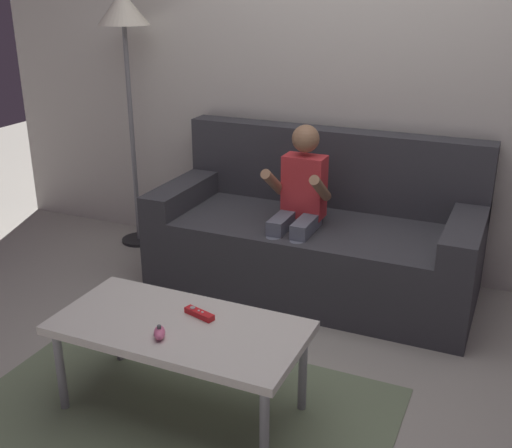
# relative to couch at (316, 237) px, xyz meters

# --- Properties ---
(ground_plane) EXTENTS (10.18, 10.18, 0.00)m
(ground_plane) POSITION_rel_couch_xyz_m (0.11, -1.09, -0.30)
(ground_plane) COLOR #9E998E
(wall_back) EXTENTS (5.09, 0.05, 2.50)m
(wall_back) POSITION_rel_couch_xyz_m (0.11, 0.39, 0.95)
(wall_back) COLOR beige
(wall_back) RESTS_ON ground
(couch) EXTENTS (1.82, 0.80, 0.88)m
(couch) POSITION_rel_couch_xyz_m (0.00, 0.00, 0.00)
(couch) COLOR #38383D
(couch) RESTS_ON ground
(person_seated_on_couch) EXTENTS (0.32, 0.39, 0.97)m
(person_seated_on_couch) POSITION_rel_couch_xyz_m (-0.05, -0.18, 0.26)
(person_seated_on_couch) COLOR slate
(person_seated_on_couch) RESTS_ON ground
(coffee_table) EXTENTS (1.01, 0.50, 0.40)m
(coffee_table) POSITION_rel_couch_xyz_m (-0.13, -1.33, 0.07)
(coffee_table) COLOR beige
(coffee_table) RESTS_ON ground
(area_rug) EXTENTS (1.72, 1.04, 0.01)m
(area_rug) POSITION_rel_couch_xyz_m (-0.13, -1.33, -0.30)
(area_rug) COLOR #6B7A5B
(area_rug) RESTS_ON ground
(game_remote_red_near_edge) EXTENTS (0.14, 0.07, 0.03)m
(game_remote_red_near_edge) POSITION_rel_couch_xyz_m (-0.08, -1.24, 0.12)
(game_remote_red_near_edge) COLOR red
(game_remote_red_near_edge) RESTS_ON coffee_table
(nunchuk_pink) EXTENTS (0.08, 0.10, 0.05)m
(nunchuk_pink) POSITION_rel_couch_xyz_m (-0.14, -1.45, 0.13)
(nunchuk_pink) COLOR pink
(nunchuk_pink) RESTS_ON coffee_table
(floor_lamp) EXTENTS (0.32, 0.32, 1.63)m
(floor_lamp) POSITION_rel_couch_xyz_m (-1.33, 0.14, 1.11)
(floor_lamp) COLOR black
(floor_lamp) RESTS_ON ground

